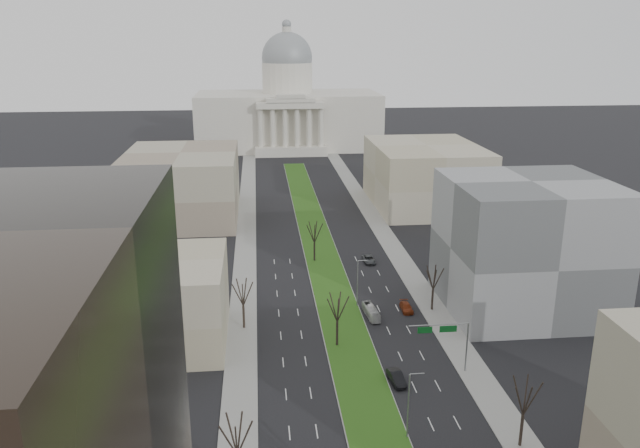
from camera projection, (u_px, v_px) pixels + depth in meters
ground at (323, 261)px, 140.09m from camera, size 600.00×600.00×0.00m
median at (324, 262)px, 139.09m from camera, size 8.00×222.03×0.20m
sidewalk_left at (243, 311)px, 114.58m from camera, size 5.00×330.00×0.15m
sidewalk_right at (429, 303)px, 117.96m from camera, size 5.00×330.00×0.15m
capitol at (288, 111)px, 277.71m from camera, size 80.00×46.00×55.00m
building_beige_left at (145, 302)px, 101.55m from camera, size 26.00×22.00×14.00m
building_grey_right at (525, 246)px, 113.22m from camera, size 28.00×26.00×24.00m
building_far_left at (182, 185)px, 172.16m from camera, size 30.00×40.00×18.00m
building_far_right at (425, 175)px, 183.67m from camera, size 30.00×40.00×18.00m
tree_left_mid at (236, 434)px, 67.86m from camera, size 5.40×5.40×9.72m
tree_left_far at (243, 292)px, 105.98m from camera, size 5.28×5.28×9.50m
tree_right_mid at (525, 395)px, 74.94m from camera, size 5.52×5.52×9.94m
tree_right_far at (434, 277)px, 113.19m from camera, size 5.04×5.04×9.07m
tree_median_b at (337, 307)px, 99.78m from camera, size 5.40×5.40×9.72m
tree_median_c at (314, 231)px, 137.85m from camera, size 5.40×5.40×9.72m
streetlamp_median_b at (409, 405)px, 77.18m from camera, size 1.90×0.20×9.16m
streetlamp_median_c at (358, 282)px, 115.25m from camera, size 1.90×0.20×9.16m
mast_arm_signs at (450, 336)px, 92.04m from camera, size 9.12×0.24×8.09m
car_black at (396, 378)px, 90.82m from camera, size 2.30×5.13×1.63m
car_red at (406, 307)px, 114.55m from camera, size 1.97×4.75×1.37m
car_grey_far at (369, 259)px, 138.95m from camera, size 2.63×5.30×1.44m
box_van at (371, 312)px, 112.08m from camera, size 2.32×7.04×1.93m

